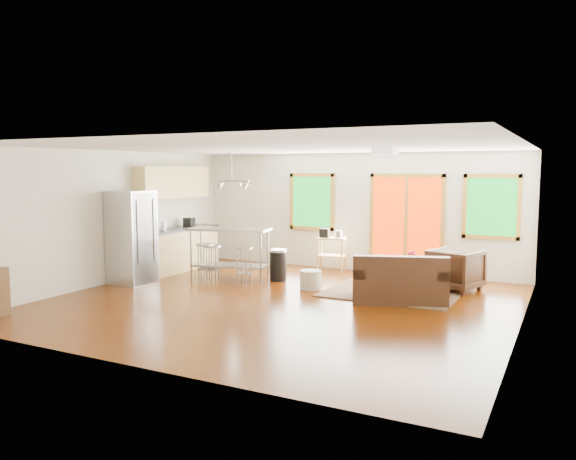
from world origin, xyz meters
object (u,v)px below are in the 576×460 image
at_px(coffee_table, 412,276).
at_px(island, 230,244).
at_px(rug, 391,293).
at_px(armchair, 456,268).
at_px(refrigerator, 132,237).
at_px(loveseat, 399,283).
at_px(kitchen_cart, 331,242).
at_px(ottoman, 390,273).

bearing_deg(coffee_table, island, -174.50).
bearing_deg(rug, armchair, 39.25).
height_order(refrigerator, island, refrigerator).
height_order(loveseat, coffee_table, loveseat).
bearing_deg(kitchen_cart, rug, -40.03).
distance_m(rug, island, 3.46).
height_order(loveseat, ottoman, loveseat).
bearing_deg(coffee_table, armchair, 40.03).
height_order(rug, island, island).
xyz_separation_m(refrigerator, island, (1.44, 1.29, -0.20)).
distance_m(refrigerator, island, 1.94).
relative_size(rug, kitchen_cart, 2.45).
height_order(rug, armchair, armchair).
bearing_deg(ottoman, loveseat, -67.76).
relative_size(loveseat, island, 1.01).
xyz_separation_m(rug, refrigerator, (-4.82, -1.40, 0.90)).
height_order(loveseat, armchair, armchair).
height_order(rug, refrigerator, refrigerator).
distance_m(loveseat, kitchen_cart, 3.02).
relative_size(coffee_table, kitchen_cart, 1.09).
xyz_separation_m(rug, ottoman, (-0.32, 0.95, 0.19)).
distance_m(armchair, island, 4.47).
bearing_deg(kitchen_cart, loveseat, -44.55).
bearing_deg(refrigerator, rug, 17.71).
distance_m(coffee_table, armchair, 0.87).
bearing_deg(island, refrigerator, -138.14).
xyz_separation_m(rug, coffee_table, (0.31, 0.24, 0.30)).
bearing_deg(ottoman, rug, -71.50).
relative_size(rug, coffee_table, 2.24).
bearing_deg(armchair, refrigerator, 38.61).
xyz_separation_m(rug, kitchen_cart, (-1.84, 1.55, 0.63)).
distance_m(armchair, refrigerator, 6.22).
relative_size(loveseat, armchair, 2.05).
xyz_separation_m(refrigerator, kitchen_cart, (2.98, 2.95, -0.26)).
bearing_deg(coffee_table, loveseat, -91.01).
bearing_deg(loveseat, rug, 99.17).
bearing_deg(island, armchair, 11.82).
bearing_deg(island, rug, 1.95).
distance_m(loveseat, island, 3.73).
relative_size(ottoman, kitchen_cart, 0.64).
distance_m(loveseat, armchair, 1.52).
distance_m(loveseat, refrigerator, 5.22).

